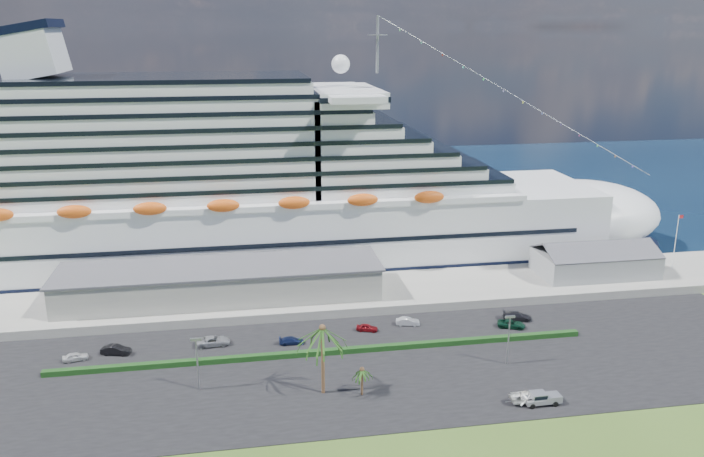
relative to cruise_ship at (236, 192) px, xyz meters
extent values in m
plane|color=#3A541C|center=(21.53, -64.00, -16.69)|extent=(420.00, 420.00, 0.00)
cube|color=black|center=(21.53, -53.00, -16.63)|extent=(140.00, 38.00, 0.12)
cube|color=gray|center=(21.53, -24.00, -15.79)|extent=(240.00, 20.00, 1.80)
cube|color=black|center=(21.53, 66.00, -16.68)|extent=(420.00, 160.00, 0.02)
cube|color=silver|center=(1.53, 0.00, -8.69)|extent=(160.00, 30.00, 16.00)
ellipsoid|color=silver|center=(81.53, 0.00, -8.69)|extent=(40.00, 30.00, 16.00)
cube|color=black|center=(1.53, 0.00, -15.49)|extent=(164.00, 30.60, 2.40)
cube|color=silver|center=(-10.47, 0.00, 12.91)|extent=(128.00, 26.00, 24.80)
cube|color=silver|center=(24.33, 0.00, 20.71)|extent=(14.00, 38.00, 3.20)
cube|color=silver|center=(-38.47, 0.00, 30.31)|extent=(11.58, 14.00, 11.58)
cylinder|color=gray|center=(31.53, 0.00, 31.31)|extent=(0.70, 0.70, 12.00)
ellipsoid|color=#D85314|center=(-2.47, -15.80, 1.11)|extent=(90.00, 2.40, 2.60)
ellipsoid|color=#D85314|center=(-2.47, 15.80, 1.11)|extent=(90.00, 2.40, 2.60)
cube|color=black|center=(1.53, 0.00, -7.89)|extent=(144.00, 30.40, 0.90)
cube|color=gray|center=(-3.47, -24.00, -11.89)|extent=(60.00, 14.00, 6.00)
cube|color=#4C4C54|center=(-3.47, -24.00, -8.79)|extent=(61.00, 15.00, 0.40)
cube|color=gray|center=(73.53, -24.00, -12.49)|extent=(24.00, 12.00, 4.80)
cube|color=#4C4C54|center=(73.53, -27.00, -8.89)|extent=(24.00, 6.31, 2.74)
cube|color=#4C4C54|center=(73.53, -21.00, -8.89)|extent=(24.00, 6.31, 2.74)
cylinder|color=silver|center=(91.53, -24.00, -8.89)|extent=(0.16, 0.16, 12.00)
cube|color=red|center=(92.03, -24.00, -3.29)|extent=(1.00, 0.04, 0.70)
cube|color=black|center=(13.53, -48.00, -16.12)|extent=(88.00, 1.10, 0.90)
cylinder|color=gray|center=(-6.47, -56.00, -12.57)|extent=(0.24, 0.24, 8.00)
cube|color=gray|center=(-6.47, -56.00, -8.47)|extent=(1.60, 0.35, 0.35)
cylinder|color=gray|center=(41.53, -56.00, -12.57)|extent=(0.24, 0.24, 8.00)
cube|color=gray|center=(41.53, -56.00, -8.47)|extent=(1.60, 0.35, 0.35)
cylinder|color=#47301E|center=(11.53, -60.00, -11.44)|extent=(0.54, 0.54, 10.50)
sphere|color=#47301E|center=(11.53, -60.00, -6.19)|extent=(0.98, 0.98, 0.98)
cylinder|color=#47301E|center=(17.03, -61.50, -14.59)|extent=(0.35, 0.35, 4.20)
sphere|color=#47301E|center=(17.03, -61.50, -12.49)|extent=(0.73, 0.73, 0.73)
imported|color=silver|center=(-26.45, -43.33, -15.91)|extent=(4.17, 2.39, 1.34)
imported|color=black|center=(-20.35, -42.18, -15.79)|extent=(5.02, 2.70, 1.57)
imported|color=#97989F|center=(-4.75, -41.45, -15.80)|extent=(5.79, 3.05, 1.55)
imported|color=#152049|center=(8.30, -43.15, -15.96)|extent=(4.27, 1.83, 1.23)
imported|color=maroon|center=(21.87, -40.23, -15.93)|extent=(4.06, 2.64, 1.28)
imported|color=#BABBC2|center=(29.54, -39.02, -15.88)|extent=(4.44, 2.31, 1.39)
imported|color=#0C3121|center=(47.52, -43.11, -15.90)|extent=(5.36, 3.98, 1.35)
imported|color=#222228|center=(49.86, -40.08, -15.82)|extent=(5.60, 3.73, 1.51)
cylinder|color=black|center=(39.97, -69.35, -16.18)|extent=(0.79, 0.29, 0.78)
cylinder|color=black|center=(39.97, -67.48, -16.18)|extent=(0.79, 0.29, 0.78)
cylinder|color=black|center=(43.40, -69.35, -16.18)|extent=(0.79, 0.29, 0.78)
cylinder|color=black|center=(43.40, -67.48, -16.18)|extent=(0.79, 0.29, 0.78)
cube|color=#AEB1B5|center=(41.83, -68.41, -15.84)|extent=(5.34, 2.08, 0.69)
cube|color=#AEB1B5|center=(43.25, -68.41, -15.45)|extent=(2.40, 1.97, 0.54)
cube|color=#AEB1B5|center=(41.14, -68.41, -15.15)|extent=(2.20, 1.91, 0.93)
cube|color=black|center=(41.14, -68.41, -15.05)|extent=(2.01, 1.96, 0.54)
cube|color=#AEB1B5|center=(39.57, -68.41, -15.64)|extent=(0.93, 1.88, 0.34)
cube|color=gray|center=(39.75, -67.85, -16.02)|extent=(4.70, 1.83, 0.12)
cylinder|color=gray|center=(37.62, -67.85, -16.02)|extent=(2.23, 0.13, 0.08)
cylinder|color=black|center=(40.16, -68.76, -16.25)|extent=(0.65, 0.24, 0.65)
cylinder|color=black|center=(40.16, -66.93, -16.25)|extent=(0.65, 0.24, 0.65)
imported|color=white|center=(39.75, -67.85, -15.42)|extent=(5.23, 3.79, 1.06)
camera|label=1|loc=(0.70, -149.09, 34.95)|focal=35.00mm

